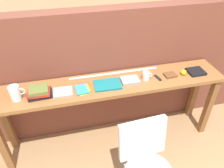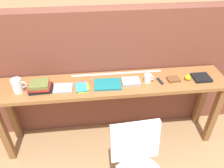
{
  "view_description": "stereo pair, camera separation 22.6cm",
  "coord_description": "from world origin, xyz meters",
  "px_view_note": "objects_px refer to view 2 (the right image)",
  "views": [
    {
      "loc": [
        -0.42,
        -1.52,
        2.24
      ],
      "look_at": [
        0.0,
        0.25,
        0.9
      ],
      "focal_mm": 35.0,
      "sensor_mm": 36.0,
      "label": 1
    },
    {
      "loc": [
        -0.2,
        -1.56,
        2.24
      ],
      "look_at": [
        0.0,
        0.25,
        0.9
      ],
      "focal_mm": 35.0,
      "sensor_mm": 36.0,
      "label": 2
    }
  ],
  "objects_px": {
    "book_stack_leftmost": "(40,87)",
    "sports_ball_small": "(188,77)",
    "chair_white_moulded": "(137,164)",
    "leather_journal_brown": "(173,79)",
    "pitcher_white": "(17,86)",
    "multitool_folded": "(160,81)",
    "book_repair_rightmost": "(201,78)",
    "magazine_cycling": "(63,88)",
    "mug": "(148,78)",
    "pamphlet_pile_colourful": "(83,87)",
    "book_open_centre": "(108,84)"
  },
  "relations": [
    {
      "from": "book_stack_leftmost",
      "to": "pamphlet_pile_colourful",
      "type": "relative_size",
      "value": 1.18
    },
    {
      "from": "book_stack_leftmost",
      "to": "sports_ball_small",
      "type": "relative_size",
      "value": 3.73
    },
    {
      "from": "magazine_cycling",
      "to": "pamphlet_pile_colourful",
      "type": "height_order",
      "value": "same"
    },
    {
      "from": "multitool_folded",
      "to": "book_open_centre",
      "type": "bearing_deg",
      "value": 179.95
    },
    {
      "from": "chair_white_moulded",
      "to": "pitcher_white",
      "type": "height_order",
      "value": "pitcher_white"
    },
    {
      "from": "book_open_centre",
      "to": "sports_ball_small",
      "type": "height_order",
      "value": "sports_ball_small"
    },
    {
      "from": "chair_white_moulded",
      "to": "book_open_centre",
      "type": "bearing_deg",
      "value": 105.06
    },
    {
      "from": "book_open_centre",
      "to": "sports_ball_small",
      "type": "relative_size",
      "value": 4.39
    },
    {
      "from": "book_open_centre",
      "to": "leather_journal_brown",
      "type": "relative_size",
      "value": 2.14
    },
    {
      "from": "book_stack_leftmost",
      "to": "sports_ball_small",
      "type": "bearing_deg",
      "value": 0.37
    },
    {
      "from": "chair_white_moulded",
      "to": "leather_journal_brown",
      "type": "xyz_separation_m",
      "value": [
        0.52,
        0.73,
        0.37
      ]
    },
    {
      "from": "mug",
      "to": "chair_white_moulded",
      "type": "bearing_deg",
      "value": -107.91
    },
    {
      "from": "book_stack_leftmost",
      "to": "multitool_folded",
      "type": "distance_m",
      "value": 1.24
    },
    {
      "from": "book_stack_leftmost",
      "to": "book_open_centre",
      "type": "distance_m",
      "value": 0.68
    },
    {
      "from": "book_stack_leftmost",
      "to": "mug",
      "type": "relative_size",
      "value": 2.15
    },
    {
      "from": "sports_ball_small",
      "to": "multitool_folded",
      "type": "bearing_deg",
      "value": 179.91
    },
    {
      "from": "mug",
      "to": "book_repair_rightmost",
      "type": "relative_size",
      "value": 0.6
    },
    {
      "from": "book_open_centre",
      "to": "leather_journal_brown",
      "type": "xyz_separation_m",
      "value": [
        0.71,
        0.01,
        0.0
      ]
    },
    {
      "from": "chair_white_moulded",
      "to": "sports_ball_small",
      "type": "bearing_deg",
      "value": 46.91
    },
    {
      "from": "pamphlet_pile_colourful",
      "to": "mug",
      "type": "bearing_deg",
      "value": 1.99
    },
    {
      "from": "book_stack_leftmost",
      "to": "leather_journal_brown",
      "type": "height_order",
      "value": "book_stack_leftmost"
    },
    {
      "from": "book_repair_rightmost",
      "to": "leather_journal_brown",
      "type": "bearing_deg",
      "value": 178.16
    },
    {
      "from": "magazine_cycling",
      "to": "book_repair_rightmost",
      "type": "xyz_separation_m",
      "value": [
        1.48,
        0.02,
        0.01
      ]
    },
    {
      "from": "mug",
      "to": "leather_journal_brown",
      "type": "height_order",
      "value": "mug"
    },
    {
      "from": "sports_ball_small",
      "to": "book_repair_rightmost",
      "type": "relative_size",
      "value": 0.35
    },
    {
      "from": "book_repair_rightmost",
      "to": "chair_white_moulded",
      "type": "bearing_deg",
      "value": -139.59
    },
    {
      "from": "mug",
      "to": "magazine_cycling",
      "type": "bearing_deg",
      "value": -178.47
    },
    {
      "from": "book_open_centre",
      "to": "mug",
      "type": "xyz_separation_m",
      "value": [
        0.43,
        0.01,
        0.03
      ]
    },
    {
      "from": "book_open_centre",
      "to": "leather_journal_brown",
      "type": "bearing_deg",
      "value": 3.24
    },
    {
      "from": "pitcher_white",
      "to": "pamphlet_pile_colourful",
      "type": "distance_m",
      "value": 0.64
    },
    {
      "from": "mug",
      "to": "pitcher_white",
      "type": "bearing_deg",
      "value": -178.9
    },
    {
      "from": "leather_journal_brown",
      "to": "book_repair_rightmost",
      "type": "distance_m",
      "value": 0.31
    },
    {
      "from": "magazine_cycling",
      "to": "mug",
      "type": "bearing_deg",
      "value": 4.11
    },
    {
      "from": "pitcher_white",
      "to": "multitool_folded",
      "type": "xyz_separation_m",
      "value": [
        1.45,
        0.01,
        -0.07
      ]
    },
    {
      "from": "chair_white_moulded",
      "to": "book_repair_rightmost",
      "type": "relative_size",
      "value": 4.85
    },
    {
      "from": "magazine_cycling",
      "to": "leather_journal_brown",
      "type": "xyz_separation_m",
      "value": [
        1.17,
        0.02,
        0.0
      ]
    },
    {
      "from": "magazine_cycling",
      "to": "book_open_centre",
      "type": "height_order",
      "value": "book_open_centre"
    },
    {
      "from": "mug",
      "to": "leather_journal_brown",
      "type": "distance_m",
      "value": 0.28
    },
    {
      "from": "magazine_cycling",
      "to": "leather_journal_brown",
      "type": "height_order",
      "value": "leather_journal_brown"
    },
    {
      "from": "leather_journal_brown",
      "to": "sports_ball_small",
      "type": "bearing_deg",
      "value": -9.56
    },
    {
      "from": "multitool_folded",
      "to": "leather_journal_brown",
      "type": "bearing_deg",
      "value": 4.72
    },
    {
      "from": "magazine_cycling",
      "to": "mug",
      "type": "relative_size",
      "value": 1.73
    },
    {
      "from": "chair_white_moulded",
      "to": "book_stack_leftmost",
      "type": "bearing_deg",
      "value": 140.91
    },
    {
      "from": "magazine_cycling",
      "to": "multitool_folded",
      "type": "height_order",
      "value": "same"
    },
    {
      "from": "mug",
      "to": "book_repair_rightmost",
      "type": "bearing_deg",
      "value": -0.79
    },
    {
      "from": "chair_white_moulded",
      "to": "leather_journal_brown",
      "type": "height_order",
      "value": "leather_journal_brown"
    },
    {
      "from": "pamphlet_pile_colourful",
      "to": "book_open_centre",
      "type": "xyz_separation_m",
      "value": [
        0.25,
        0.01,
        0.0
      ]
    },
    {
      "from": "pitcher_white",
      "to": "book_stack_leftmost",
      "type": "xyz_separation_m",
      "value": [
        0.21,
        0.0,
        -0.03
      ]
    },
    {
      "from": "book_open_centre",
      "to": "pitcher_white",
      "type": "bearing_deg",
      "value": -177.0
    },
    {
      "from": "pamphlet_pile_colourful",
      "to": "pitcher_white",
      "type": "bearing_deg",
      "value": -179.86
    }
  ]
}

